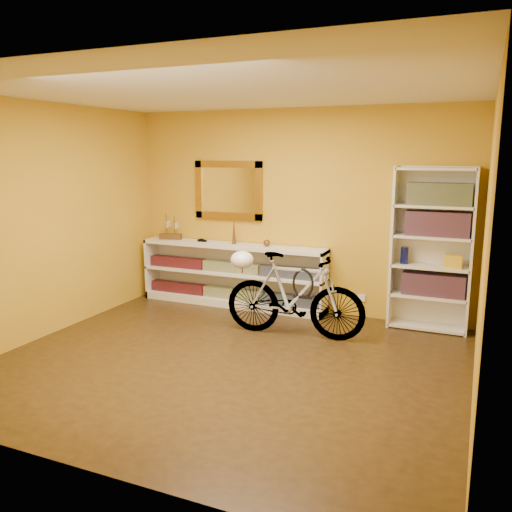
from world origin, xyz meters
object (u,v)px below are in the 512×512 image
at_px(bookcase, 431,250).
at_px(bicycle, 294,295).
at_px(helmet, 242,260).
at_px(console_unit, 232,275).

height_order(bookcase, bicycle, bookcase).
relative_size(bookcase, bicycle, 1.17).
bearing_deg(helmet, bookcase, 24.72).
height_order(console_unit, helmet, helmet).
height_order(console_unit, bookcase, bookcase).
xyz_separation_m(console_unit, bicycle, (1.18, -0.84, 0.05)).
distance_m(bicycle, helmet, 0.72).
bearing_deg(bicycle, helmet, 90.00).
bearing_deg(console_unit, helmet, -57.97).
xyz_separation_m(bookcase, bicycle, (-1.36, -0.86, -0.47)).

